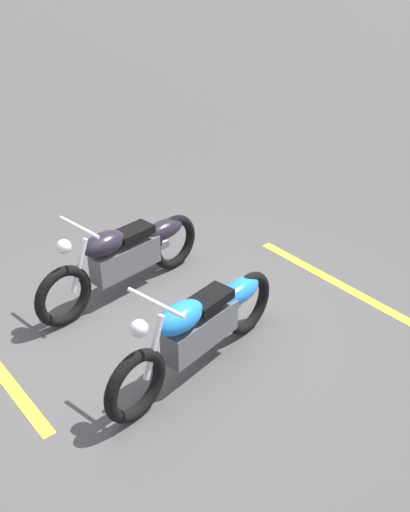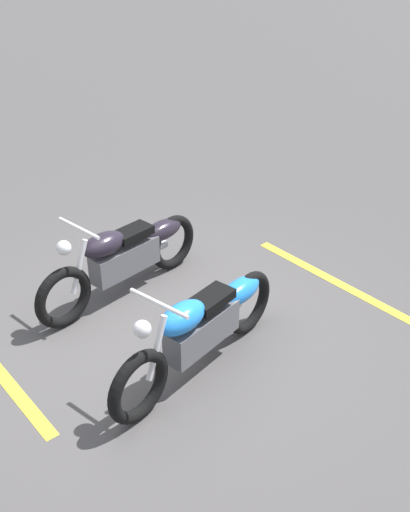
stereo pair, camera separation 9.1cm
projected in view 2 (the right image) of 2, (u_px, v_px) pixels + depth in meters
ground_plane at (154, 330)px, 6.21m from camera, size 60.00×60.00×0.00m
motorcycle_bright_foreground at (203, 326)px, 5.49m from camera, size 2.19×0.81×1.04m
motorcycle_dark_foreground at (125, 256)px, 6.59m from camera, size 2.21×0.74×1.04m
parking_stripe_mid at (366, 297)px, 6.71m from camera, size 0.32×3.20×0.01m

